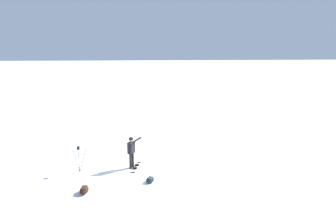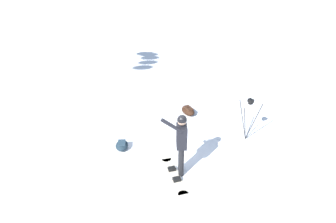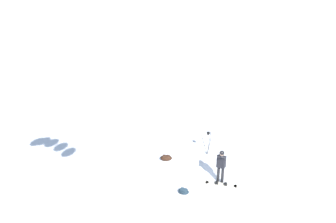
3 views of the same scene
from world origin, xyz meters
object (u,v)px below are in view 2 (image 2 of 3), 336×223
snowboard (174,175)px  gear_bag_small (188,111)px  camera_tripod (249,111)px  gear_bag_large (122,145)px  snowboarder (181,139)px

snowboard → gear_bag_small: (2.26, 2.67, 0.13)m
camera_tripod → gear_bag_large: bearing=157.3°
snowboarder → gear_bag_small: bearing=52.2°
snowboarder → gear_bag_small: 3.47m
gear_bag_large → gear_bag_small: bearing=15.3°
snowboard → gear_bag_small: bearing=49.7°
camera_tripod → gear_bag_small: 2.54m
snowboard → camera_tripod: bearing=7.0°
snowboarder → camera_tripod: (2.68, 0.33, -0.08)m
gear_bag_small → snowboard: bearing=-130.3°
gear_bag_large → gear_bag_small: gear_bag_small is taller
gear_bag_large → gear_bag_small: (2.96, 0.81, 0.03)m
snowboarder → snowboard: size_ratio=1.02×
snowboard → camera_tripod: 3.07m
snowboarder → gear_bag_small: (2.05, 2.64, -0.92)m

